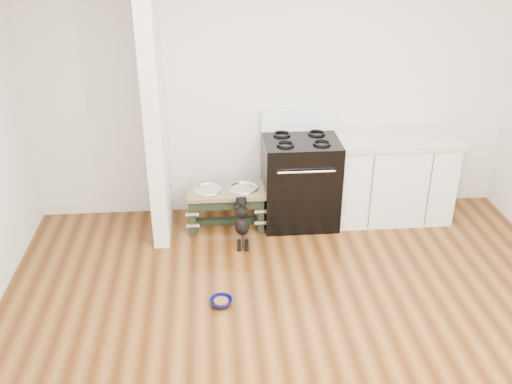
# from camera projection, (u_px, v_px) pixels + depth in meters

# --- Properties ---
(ground) EXTENTS (5.00, 5.00, 0.00)m
(ground) POSITION_uv_depth(u_px,v_px,m) (309.00, 364.00, 4.17)
(ground) COLOR #43220C
(ground) RESTS_ON ground
(room_shell) EXTENTS (5.00, 5.00, 5.00)m
(room_shell) POSITION_uv_depth(u_px,v_px,m) (320.00, 161.00, 3.45)
(room_shell) COLOR silver
(room_shell) RESTS_ON ground
(partition_wall) EXTENTS (0.15, 0.80, 2.70)m
(partition_wall) POSITION_uv_depth(u_px,v_px,m) (154.00, 104.00, 5.36)
(partition_wall) COLOR silver
(partition_wall) RESTS_ON ground
(oven_range) EXTENTS (0.76, 0.69, 1.14)m
(oven_range) POSITION_uv_depth(u_px,v_px,m) (300.00, 179.00, 5.91)
(oven_range) COLOR black
(oven_range) RESTS_ON ground
(cabinet_run) EXTENTS (1.24, 0.64, 0.91)m
(cabinet_run) POSITION_uv_depth(u_px,v_px,m) (391.00, 177.00, 6.01)
(cabinet_run) COLOR white
(cabinet_run) RESTS_ON ground
(dog_feeder) EXTENTS (0.79, 0.42, 0.45)m
(dog_feeder) POSITION_uv_depth(u_px,v_px,m) (226.00, 200.00, 5.85)
(dog_feeder) COLOR black
(dog_feeder) RESTS_ON ground
(puppy) EXTENTS (0.14, 0.41, 0.48)m
(puppy) POSITION_uv_depth(u_px,v_px,m) (242.00, 221.00, 5.56)
(puppy) COLOR black
(puppy) RESTS_ON ground
(floor_bowl) EXTENTS (0.21, 0.21, 0.06)m
(floor_bowl) POSITION_uv_depth(u_px,v_px,m) (221.00, 302.00, 4.78)
(floor_bowl) COLOR #0C0B53
(floor_bowl) RESTS_ON ground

